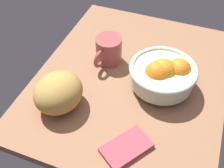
# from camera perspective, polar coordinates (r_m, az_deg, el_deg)

# --- Properties ---
(ground_plane) EXTENTS (0.74, 0.61, 0.03)m
(ground_plane) POSITION_cam_1_polar(r_m,az_deg,el_deg) (0.92, 4.00, 0.77)
(ground_plane) COLOR #926546
(fruit_bowl) EXTENTS (0.21, 0.21, 0.11)m
(fruit_bowl) POSITION_cam_1_polar(r_m,az_deg,el_deg) (0.86, 10.58, 2.09)
(fruit_bowl) COLOR silver
(fruit_bowl) RESTS_ON ground
(bread_loaf) EXTENTS (0.18, 0.16, 0.11)m
(bread_loaf) POSITION_cam_1_polar(r_m,az_deg,el_deg) (0.81, -11.03, -1.73)
(bread_loaf) COLOR #BA9043
(bread_loaf) RESTS_ON ground
(napkin_folded) EXTENTS (0.15, 0.14, 0.01)m
(napkin_folded) POSITION_cam_1_polar(r_m,az_deg,el_deg) (0.74, 2.98, -12.99)
(napkin_folded) COLOR #AD4552
(napkin_folded) RESTS_ON ground
(mug) EXTENTS (0.13, 0.09, 0.09)m
(mug) POSITION_cam_1_polar(r_m,az_deg,el_deg) (0.94, -0.79, 6.99)
(mug) COLOR #A04B49
(mug) RESTS_ON ground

